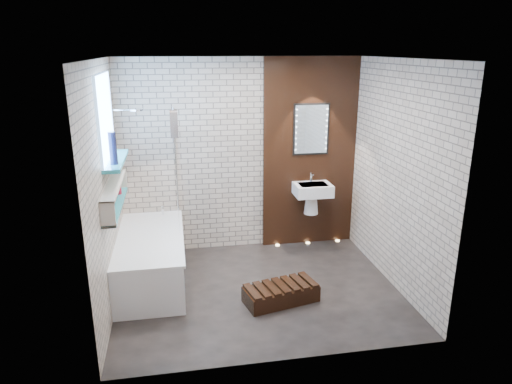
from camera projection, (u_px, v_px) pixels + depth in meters
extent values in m
plane|color=black|center=(258.00, 290.00, 5.43)|extent=(3.20, 3.20, 0.00)
cube|color=#A19080|center=(241.00, 156.00, 6.27)|extent=(3.20, 0.04, 2.60)
cube|color=#A19080|center=(287.00, 226.00, 3.82)|extent=(3.20, 0.04, 2.60)
cube|color=#A19080|center=(106.00, 191.00, 4.78)|extent=(0.04, 2.60, 2.60)
cube|color=#A19080|center=(396.00, 176.00, 5.31)|extent=(0.04, 2.60, 2.60)
plane|color=white|center=(259.00, 58.00, 4.66)|extent=(3.20, 3.20, 0.00)
cube|color=black|center=(310.00, 154.00, 6.40)|extent=(1.30, 0.06, 2.60)
cube|color=#7FADE0|center=(105.00, 117.00, 4.90)|extent=(0.03, 1.00, 0.90)
cube|color=teal|center=(116.00, 161.00, 5.05)|extent=(0.18, 1.00, 0.04)
cube|color=teal|center=(116.00, 205.00, 4.99)|extent=(0.14, 1.30, 0.03)
cube|color=#B2A899|center=(114.00, 185.00, 4.92)|extent=(0.14, 1.30, 0.03)
cube|color=#B2A899|center=(108.00, 215.00, 4.36)|extent=(0.14, 0.03, 0.26)
cube|color=#B2A899|center=(121.00, 179.00, 5.56)|extent=(0.14, 0.03, 0.26)
cube|color=white|center=(151.00, 260.00, 5.57)|extent=(0.75, 1.70, 0.55)
cube|color=white|center=(149.00, 237.00, 5.48)|extent=(0.79, 1.74, 0.03)
cylinder|color=silver|center=(163.00, 210.00, 6.17)|extent=(0.04, 0.04, 0.12)
cube|color=white|center=(176.00, 168.00, 5.74)|extent=(0.01, 0.78, 1.40)
cube|color=black|center=(174.00, 124.00, 5.44)|extent=(0.09, 0.23, 0.30)
cylinder|color=silver|center=(136.00, 110.00, 5.51)|extent=(0.18, 0.18, 0.02)
cube|color=white|center=(313.00, 190.00, 6.33)|extent=(0.50, 0.36, 0.16)
cone|color=white|center=(311.00, 204.00, 6.45)|extent=(0.20, 0.20, 0.28)
cylinder|color=silver|center=(311.00, 177.00, 6.38)|extent=(0.03, 0.03, 0.14)
cube|color=black|center=(311.00, 129.00, 6.26)|extent=(0.50, 0.02, 0.70)
cube|color=silver|center=(311.00, 129.00, 6.25)|extent=(0.45, 0.01, 0.65)
cube|color=black|center=(281.00, 294.00, 5.16)|extent=(0.87, 0.53, 0.18)
cylinder|color=maroon|center=(110.00, 215.00, 4.49)|extent=(0.05, 0.05, 0.11)
cylinder|color=maroon|center=(119.00, 188.00, 5.30)|extent=(0.06, 0.06, 0.15)
cylinder|color=#AE5C1A|center=(111.00, 210.00, 4.63)|extent=(0.06, 0.06, 0.11)
cylinder|color=#131736|center=(113.00, 148.00, 4.76)|extent=(0.08, 0.08, 0.34)
cylinder|color=#FFD899|center=(277.00, 245.00, 6.64)|extent=(0.06, 0.06, 0.01)
cylinder|color=#FFD899|center=(308.00, 243.00, 6.72)|extent=(0.06, 0.06, 0.01)
cylinder|color=#FFD899|center=(338.00, 241.00, 6.79)|extent=(0.06, 0.06, 0.01)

